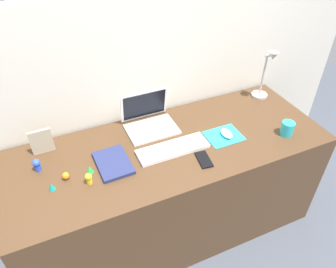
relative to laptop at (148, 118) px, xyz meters
The scene contains 17 objects.
ground_plane 0.83m from the laptop, 78.29° to the right, with size 6.00×6.00×0.00m, color #474C56.
back_wall 0.17m from the laptop, 73.43° to the left, with size 3.05×0.05×1.51m, color silver.
desk 0.49m from the laptop, 78.29° to the right, with size 1.85×0.70×0.74m, color #4C331E.
laptop is the anchor object (origin of this frame).
keyboard 0.28m from the laptop, 81.73° to the right, with size 0.41×0.13×0.02m, color white.
mousepad 0.47m from the laptop, 37.23° to the right, with size 0.21×0.17×0.00m, color #28B7CC.
mouse 0.48m from the laptop, 36.98° to the right, with size 0.06×0.10×0.03m, color white.
cell_phone 0.45m from the laptop, 68.95° to the right, with size 0.06×0.13×0.01m, color black.
desk_lamp 0.84m from the laptop, ahead, with size 0.11×0.14×0.35m.
notebook_pad 0.39m from the laptop, 140.65° to the right, with size 0.17×0.24×0.02m, color navy.
picture_frame 0.62m from the laptop, behind, with size 0.12×0.02×0.15m, color #B2A58C.
coffee_mug 0.83m from the laptop, 29.96° to the right, with size 0.08×0.08×0.09m, color #28B7CC.
toy_figurine_green 0.50m from the laptop, 149.23° to the right, with size 0.04×0.04×0.04m, color green.
toy_figurine_orange 0.61m from the laptop, 155.55° to the right, with size 0.04×0.04×0.04m, color orange.
toy_figurine_teal 0.69m from the laptop, 154.85° to the right, with size 0.03×0.03×0.04m, color teal.
toy_figurine_yellow 0.56m from the laptop, 143.77° to the right, with size 0.04×0.04×0.06m.
toy_figurine_blue 0.69m from the laptop, 169.33° to the right, with size 0.04×0.04×0.07m.
Camera 1 is at (-0.59, -1.28, 1.95)m, focal length 34.44 mm.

